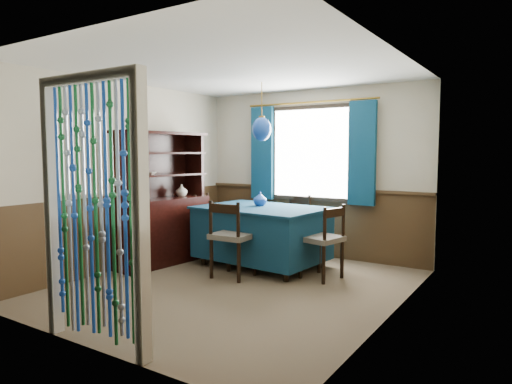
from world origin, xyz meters
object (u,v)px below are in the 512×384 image
Objects in this scene: chair_near at (232,237)px; chair_far at (293,224)px; sideboard at (161,219)px; bowl_shelf at (150,173)px; pendant_lamp at (262,129)px; dining_table at (262,232)px; vase_sideboard at (182,190)px; vase_table at (260,199)px; chair_left at (211,223)px; chair_right at (323,240)px.

chair_far is at bearing 84.55° from chair_near.
sideboard is 10.03× the size of bowl_shelf.
pendant_lamp is at bearing 99.61° from chair_far.
sideboard is at bearing 103.27° from bowl_shelf.
pendant_lamp reaches higher than chair_near.
vase_sideboard is (-1.22, -0.26, 0.55)m from dining_table.
sideboard is 10.14× the size of vase_table.
sideboard is at bearing -149.06° from dining_table.
chair_left is 5.16× the size of vase_table.
chair_left is 1.01× the size of chair_right.
chair_near is at bearing -83.58° from vase_table.
bowl_shelf is (-1.22, -0.88, -0.59)m from pendant_lamp.
vase_sideboard reaches higher than dining_table.
chair_right is 4.73× the size of vase_sideboard.
pendant_lamp is (0.00, -0.00, 1.41)m from dining_table.
dining_table is 2.29× the size of pendant_lamp.
vase_table reaches higher than chair_near.
dining_table is 1.93× the size of chair_right.
chair_right is at bearing -7.05° from pendant_lamp.
chair_far is at bearing 39.34° from vase_sideboard.
sideboard is (-1.27, 0.06, 0.12)m from chair_near.
dining_table is 0.99m from chair_right.
vase_sideboard reaches higher than chair_far.
pendant_lamp is at bearing 95.43° from chair_right.
vase_sideboard is at bearing 106.19° from chair_right.
chair_right is 2.26m from vase_sideboard.
chair_right is 0.50× the size of sideboard.
sideboard reaches higher than chair_right.
pendant_lamp is at bearing -85.31° from dining_table.
sideboard reaches higher than vase_table.
bowl_shelf is at bearing -138.33° from vase_table.
bowl_shelf is 0.68m from vase_sideboard.
bowl_shelf is at bearing -173.49° from chair_near.
vase_sideboard is (0.06, 0.37, 0.39)m from sideboard.
vase_table is (-0.10, 0.11, 0.44)m from dining_table.
chair_near is 5.29× the size of bowl_shelf.
vase_sideboard is at bearing -47.35° from chair_left.
chair_left is at bearing -178.92° from vase_table.
chair_right is (0.98, 0.57, -0.02)m from chair_near.
chair_near is 1.23m from chair_left.
bowl_shelf reaches higher than chair_near.
vase_table is 0.99× the size of bowl_shelf.
bowl_shelf is at bearing 66.71° from chair_far.
pendant_lamp is at bearing 32.20° from sideboard.
pendant_lamp is 4.29× the size of vase_table.
dining_table is at bearing 32.20° from sideboard.
chair_near is (-0.01, -0.69, 0.05)m from dining_table.
sideboard is 1.42m from vase_table.
bowl_shelf is (-1.12, -1.00, 0.37)m from vase_table.
bowl_shelf is (-1.21, -0.20, 0.77)m from chair_near.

